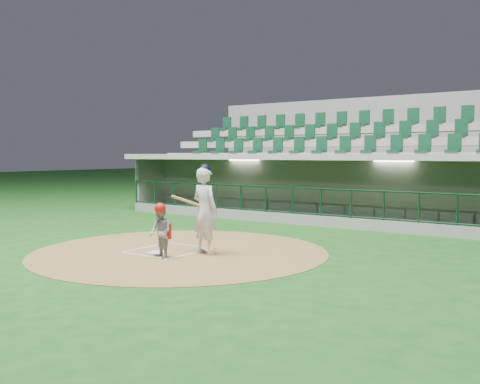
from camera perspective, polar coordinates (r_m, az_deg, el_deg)
The scene contains 8 objects.
ground at distance 13.61m, azimuth -6.78°, elevation -6.08°, with size 120.00×120.00×0.00m, color #144915.
dirt_circle at distance 13.26m, azimuth -6.38°, elevation -6.31°, with size 7.20×7.20×0.01m, color brown.
home_plate at distance 13.10m, azimuth -8.83°, elevation -6.39°, with size 0.43×0.43×0.02m, color silver.
batter_box_chalk at distance 13.39m, azimuth -7.64°, elevation -6.18°, with size 1.55×1.80×0.01m.
dugout_structure at distance 19.95m, azimuth 8.41°, elevation -0.09°, with size 16.40×3.70×3.00m.
seating_deck at distance 22.76m, azimuth 11.68°, elevation 1.53°, with size 17.00×6.72×5.15m.
batter at distance 12.73m, azimuth -3.76°, elevation -1.88°, with size 0.95×0.95×2.14m.
catcher at distance 12.36m, azimuth -8.48°, elevation -4.13°, with size 0.70×0.63×1.27m.
Camera 1 is at (8.89, -10.03, 2.37)m, focal length 40.00 mm.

